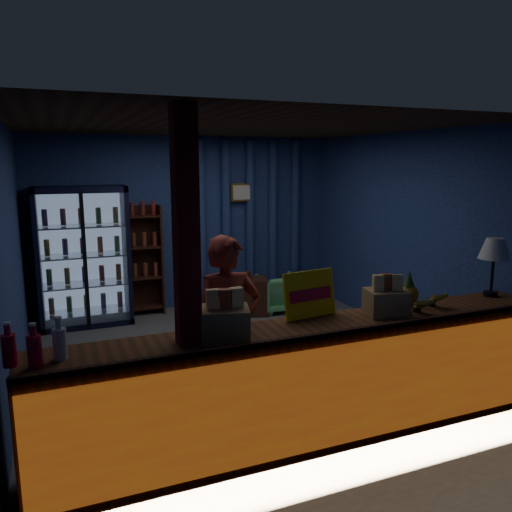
{
  "coord_description": "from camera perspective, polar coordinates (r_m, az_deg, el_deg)",
  "views": [
    {
      "loc": [
        -1.87,
        -5.21,
        2.22
      ],
      "look_at": [
        0.16,
        -0.2,
        1.2
      ],
      "focal_mm": 35.0,
      "sensor_mm": 36.0,
      "label": 1
    }
  ],
  "objects": [
    {
      "name": "bottle_shelf",
      "position": [
        7.5,
        -12.64,
        -0.5
      ],
      "size": [
        0.5,
        0.28,
        1.6
      ],
      "color": "#3A1D12",
      "rests_on": "ground"
    },
    {
      "name": "beverage_cooler",
      "position": [
        7.25,
        -19.13,
        -0.09
      ],
      "size": [
        1.2,
        0.62,
        1.9
      ],
      "color": "black",
      "rests_on": "ground"
    },
    {
      "name": "support_post",
      "position": [
        3.53,
        -7.82,
        -4.46
      ],
      "size": [
        0.16,
        0.16,
        2.6
      ],
      "primitive_type": "cube",
      "color": "maroon",
      "rests_on": "ground"
    },
    {
      "name": "ground",
      "position": [
        5.96,
        -2.14,
        -11.13
      ],
      "size": [
        4.6,
        4.6,
        0.0
      ],
      "primitive_type": "plane",
      "color": "#515154",
      "rests_on": "ground"
    },
    {
      "name": "shopkeeper",
      "position": [
        4.31,
        -3.18,
        -8.37
      ],
      "size": [
        0.59,
        0.39,
        1.62
      ],
      "primitive_type": "imported",
      "rotation": [
        0.0,
        0.0,
        -0.01
      ],
      "color": "maroon",
      "rests_on": "ground"
    },
    {
      "name": "room_walls",
      "position": [
        5.57,
        -2.26,
        4.02
      ],
      "size": [
        4.6,
        4.6,
        4.6
      ],
      "color": "navy",
      "rests_on": "ground"
    },
    {
      "name": "table_lamp",
      "position": [
        5.22,
        25.59,
        0.52
      ],
      "size": [
        0.29,
        0.29,
        0.56
      ],
      "color": "black",
      "rests_on": "counter"
    },
    {
      "name": "pastry_tray",
      "position": [
        4.44,
        14.81,
        -5.95
      ],
      "size": [
        0.41,
        0.41,
        0.07
      ],
      "color": "silver",
      "rests_on": "counter"
    },
    {
      "name": "yellow_sign",
      "position": [
        4.15,
        6.14,
        -4.36
      ],
      "size": [
        0.49,
        0.16,
        0.39
      ],
      "color": "yellow",
      "rests_on": "counter"
    },
    {
      "name": "pineapple",
      "position": [
        4.68,
        17.03,
        -3.87
      ],
      "size": [
        0.18,
        0.18,
        0.31
      ],
      "color": "olive",
      "rests_on": "counter"
    },
    {
      "name": "soda_bottles",
      "position": [
        3.5,
        -23.97,
        -9.45
      ],
      "size": [
        0.39,
        0.17,
        0.29
      ],
      "color": "red",
      "rests_on": "counter"
    },
    {
      "name": "green_chair",
      "position": [
        7.56,
        2.63,
        -4.2
      ],
      "size": [
        0.62,
        0.63,
        0.55
      ],
      "primitive_type": "imported",
      "rotation": [
        0.0,
        0.0,
        3.08
      ],
      "color": "#5AB56F",
      "rests_on": "ground"
    },
    {
      "name": "banana_bunches",
      "position": [
        4.53,
        17.73,
        -5.06
      ],
      "size": [
        0.7,
        0.28,
        0.15
      ],
      "color": "gold",
      "rests_on": "counter"
    },
    {
      "name": "framed_picture",
      "position": [
        7.81,
        -1.61,
        7.27
      ],
      "size": [
        0.36,
        0.04,
        0.28
      ],
      "color": "gold",
      "rests_on": "room_walls"
    },
    {
      "name": "curtain_folds",
      "position": [
        7.94,
        -0.69,
        4.08
      ],
      "size": [
        1.74,
        0.14,
        2.5
      ],
      "color": "navy",
      "rests_on": "room_walls"
    },
    {
      "name": "snack_box_left",
      "position": [
        3.67,
        -3.57,
        -7.36
      ],
      "size": [
        0.41,
        0.37,
        0.37
      ],
      "color": "#9F744D",
      "rests_on": "counter"
    },
    {
      "name": "counter",
      "position": [
        4.17,
        7.06,
        -14.03
      ],
      "size": [
        4.4,
        0.57,
        0.99
      ],
      "color": "brown",
      "rests_on": "ground"
    },
    {
      "name": "snack_box_centre",
      "position": [
        4.35,
        14.63,
        -4.91
      ],
      "size": [
        0.38,
        0.33,
        0.35
      ],
      "color": "#9F744D",
      "rests_on": "counter"
    },
    {
      "name": "side_table",
      "position": [
        7.37,
        -1.01,
        -4.61
      ],
      "size": [
        0.68,
        0.57,
        0.64
      ],
      "color": "#3A1D12",
      "rests_on": "ground"
    }
  ]
}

